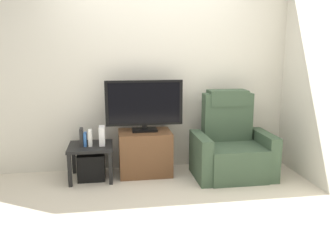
{
  "coord_description": "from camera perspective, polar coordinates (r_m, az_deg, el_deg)",
  "views": [
    {
      "loc": [
        -0.53,
        -3.57,
        1.61
      ],
      "look_at": [
        0.12,
        0.5,
        0.7
      ],
      "focal_mm": 37.77,
      "sensor_mm": 36.0,
      "label": 1
    }
  ],
  "objects": [
    {
      "name": "television",
      "position": [
        4.49,
        -3.85,
        3.47
      ],
      "size": [
        0.98,
        0.2,
        0.65
      ],
      "color": "black",
      "rests_on": "tv_stand"
    },
    {
      "name": "wall_back",
      "position": [
        4.74,
        -2.68,
        8.67
      ],
      "size": [
        6.4,
        0.06,
        2.6
      ],
      "primitive_type": "cube",
      "color": "beige",
      "rests_on": "ground"
    },
    {
      "name": "wall_side",
      "position": [
        4.32,
        25.04,
        7.17
      ],
      "size": [
        0.06,
        4.48,
        2.6
      ],
      "primitive_type": "cube",
      "color": "beige",
      "rests_on": "ground"
    },
    {
      "name": "ground_plane",
      "position": [
        3.95,
        -0.59,
        -11.58
      ],
      "size": [
        6.4,
        6.4,
        0.0
      ],
      "primitive_type": "plane",
      "color": "beige"
    },
    {
      "name": "recliner_armchair",
      "position": [
        4.6,
        10.16,
        -3.35
      ],
      "size": [
        0.98,
        0.78,
        1.08
      ],
      "rotation": [
        0.0,
        0.0,
        -0.01
      ],
      "color": "#384C38",
      "rests_on": "ground"
    },
    {
      "name": "subwoofer_box",
      "position": [
        4.56,
        -12.25,
        -6.31
      ],
      "size": [
        0.33,
        0.33,
        0.33
      ],
      "primitive_type": "cube",
      "color": "black",
      "rests_on": "ground"
    },
    {
      "name": "game_console",
      "position": [
        4.46,
        -10.61,
        -1.53
      ],
      "size": [
        0.07,
        0.2,
        0.23
      ],
      "primitive_type": "cube",
      "color": "white",
      "rests_on": "side_table"
    },
    {
      "name": "tv_stand",
      "position": [
        4.61,
        -3.72,
        -4.3
      ],
      "size": [
        0.67,
        0.49,
        0.57
      ],
      "color": "brown",
      "rests_on": "ground"
    },
    {
      "name": "book_middle",
      "position": [
        4.45,
        -13.22,
        -2.11
      ],
      "size": [
        0.03,
        0.12,
        0.17
      ],
      "primitive_type": "cube",
      "color": "#3366B2",
      "rests_on": "side_table"
    },
    {
      "name": "side_table",
      "position": [
        4.5,
        -12.37,
        -3.87
      ],
      "size": [
        0.54,
        0.54,
        0.44
      ],
      "color": "black",
      "rests_on": "ground"
    },
    {
      "name": "book_rightmost",
      "position": [
        4.44,
        -12.44,
        -1.89
      ],
      "size": [
        0.04,
        0.13,
        0.2
      ],
      "primitive_type": "cube",
      "color": "white",
      "rests_on": "side_table"
    },
    {
      "name": "book_leftmost",
      "position": [
        4.45,
        -13.77,
        -1.77
      ],
      "size": [
        0.04,
        0.14,
        0.22
      ],
      "primitive_type": "cube",
      "color": "#262626",
      "rests_on": "side_table"
    }
  ]
}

